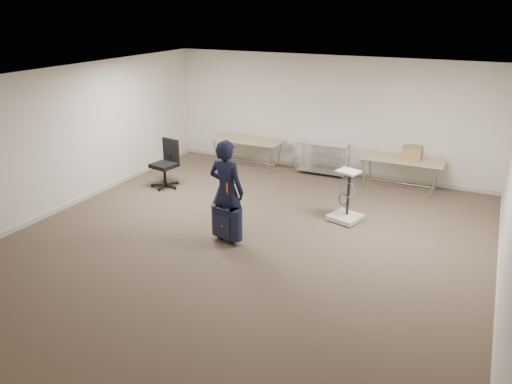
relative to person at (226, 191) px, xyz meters
The scene contains 10 objects.
ground 0.98m from the person, 14.91° to the right, with size 9.00×9.00×0.00m, color #46352A.
room_shell 1.58m from the person, 74.09° to the left, with size 8.00×9.00×9.00m.
folding_table_left 4.15m from the person, 111.71° to the left, with size 1.80×0.75×0.73m.
folding_table_right 4.48m from the person, 59.54° to the left, with size 1.80×0.75×0.73m.
wire_shelf 4.14m from the person, 84.90° to the left, with size 1.22×0.47×0.80m.
person is the anchor object (origin of this frame).
suitcase 0.55m from the person, 62.37° to the right, with size 0.44×0.30×1.09m.
office_chair 3.15m from the person, 145.28° to the left, with size 0.65×0.65×1.07m.
equipment_cart 2.44m from the person, 45.00° to the left, with size 0.68×0.68×1.01m.
cardboard_box 4.57m from the person, 57.31° to the left, with size 0.40×0.30×0.30m, color olive.
Camera 1 is at (3.56, -6.89, 3.91)m, focal length 35.00 mm.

